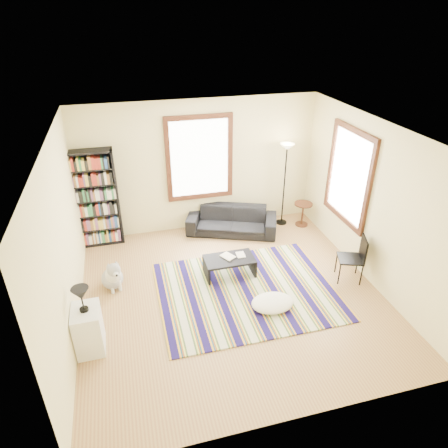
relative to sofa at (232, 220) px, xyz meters
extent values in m
cube|color=#A3814A|center=(-0.59, -2.05, -0.33)|extent=(5.00, 5.00, 0.10)
cube|color=white|center=(-0.59, -2.05, 2.57)|extent=(5.00, 5.00, 0.10)
cube|color=beige|center=(-0.59, 0.50, 1.12)|extent=(5.00, 0.10, 2.80)
cube|color=beige|center=(-0.59, -4.60, 1.12)|extent=(5.00, 0.10, 2.80)
cube|color=beige|center=(-3.14, -2.05, 1.12)|extent=(0.10, 5.00, 2.80)
cube|color=beige|center=(1.96, -2.05, 1.12)|extent=(0.10, 5.00, 2.80)
cube|color=white|center=(-0.59, 0.42, 1.32)|extent=(1.20, 0.06, 1.60)
cube|color=white|center=(1.88, -1.25, 1.32)|extent=(0.06, 1.20, 1.60)
cube|color=#150D45|center=(-0.32, -2.06, -0.27)|extent=(3.02, 2.41, 0.02)
imported|color=black|center=(0.00, 0.00, 0.00)|extent=(2.05, 1.39, 0.56)
cube|color=black|center=(-2.74, 0.27, 0.72)|extent=(0.90, 0.30, 2.00)
cube|color=black|center=(-0.48, -1.52, -0.10)|extent=(1.01, 0.76, 0.36)
imported|color=beige|center=(-0.58, -1.52, 0.09)|extent=(0.31, 0.29, 0.02)
imported|color=beige|center=(-0.33, -1.47, 0.09)|extent=(0.16, 0.21, 0.02)
ellipsoid|color=silver|center=(-0.03, -2.57, -0.19)|extent=(0.75, 0.59, 0.18)
cylinder|color=#3F1F0F|center=(1.61, -0.11, -0.01)|extent=(0.44, 0.44, 0.54)
cube|color=black|center=(1.56, -2.18, 0.15)|extent=(0.53, 0.52, 0.86)
cube|color=silver|center=(-2.89, -2.73, 0.07)|extent=(0.38, 0.50, 0.70)
camera|label=1|loc=(-2.11, -7.30, 4.10)|focal=32.00mm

